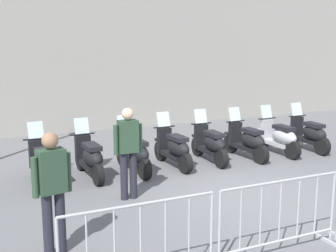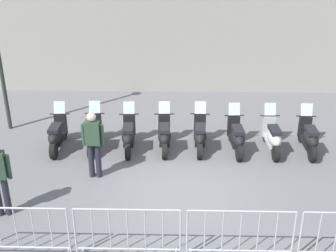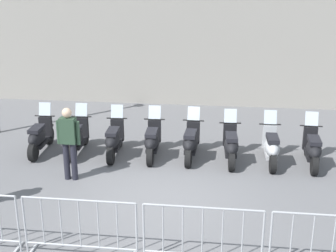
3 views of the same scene
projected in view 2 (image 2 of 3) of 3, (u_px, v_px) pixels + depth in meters
The scene contains 13 objects.
ground_plane at pixel (182, 193), 9.79m from camera, with size 120.00×120.00×0.00m, color slate.
motorcycle_0 at pixel (57, 135), 11.70m from camera, with size 0.61×1.72×1.24m.
motorcycle_1 at pixel (93, 134), 11.74m from camera, with size 0.62×1.72×1.24m.
motorcycle_2 at pixel (129, 135), 11.69m from camera, with size 0.60×1.72×1.24m.
motorcycle_3 at pixel (164, 135), 11.70m from camera, with size 0.62×1.72×1.24m.
motorcycle_4 at pixel (200, 135), 11.70m from camera, with size 0.70×1.71×1.24m.
motorcycle_5 at pixel (236, 137), 11.59m from camera, with size 0.61×1.72×1.24m.
motorcycle_6 at pixel (272, 137), 11.58m from camera, with size 0.64×1.72×1.24m.
motorcycle_7 at pixel (309, 137), 11.55m from camera, with size 0.70×1.71×1.24m.
barrier_segment_0 at pixel (17, 232), 7.64m from camera, with size 1.93×0.76×1.07m.
barrier_segment_1 at pixel (128, 234), 7.59m from camera, with size 1.93×0.76×1.07m.
barrier_segment_2 at pixel (240, 236), 7.54m from camera, with size 1.93×0.76×1.07m.
officer_mid_plaza at pixel (93, 141), 10.11m from camera, with size 0.54×0.29×1.73m.
Camera 2 is at (-1.64, -8.19, 5.36)m, focal length 44.57 mm.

